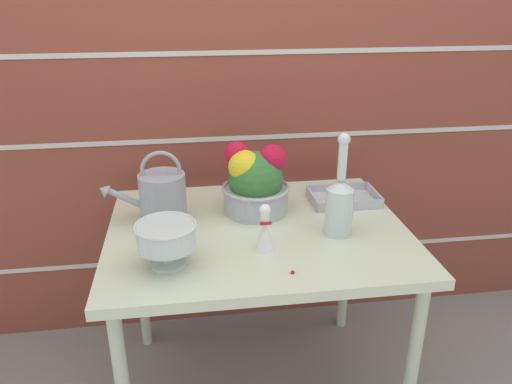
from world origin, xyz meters
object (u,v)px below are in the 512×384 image
(watering_can, at_px, (162,196))
(wire_tray, at_px, (343,199))
(figurine_vase, at_px, (265,232))
(flower_planter, at_px, (255,182))
(crystal_pedestal_bowl, at_px, (166,237))
(glass_decanter, at_px, (340,202))

(watering_can, relative_size, wire_tray, 1.18)
(figurine_vase, relative_size, wire_tray, 0.61)
(figurine_vase, bearing_deg, watering_can, 141.00)
(wire_tray, bearing_deg, flower_planter, -173.58)
(crystal_pedestal_bowl, bearing_deg, glass_decanter, 12.90)
(watering_can, relative_size, crystal_pedestal_bowl, 1.65)
(crystal_pedestal_bowl, bearing_deg, figurine_vase, 10.08)
(watering_can, bearing_deg, glass_decanter, -17.81)
(crystal_pedestal_bowl, distance_m, flower_planter, 0.48)
(crystal_pedestal_bowl, relative_size, glass_decanter, 0.52)
(glass_decanter, bearing_deg, figurine_vase, -163.91)
(watering_can, distance_m, figurine_vase, 0.43)
(crystal_pedestal_bowl, xyz_separation_m, wire_tray, (0.68, 0.39, -0.09))
(flower_planter, bearing_deg, crystal_pedestal_bowl, -131.99)
(watering_can, bearing_deg, flower_planter, 4.94)
(watering_can, distance_m, flower_planter, 0.34)
(figurine_vase, bearing_deg, glass_decanter, 16.09)
(watering_can, height_order, glass_decanter, glass_decanter)
(watering_can, distance_m, crystal_pedestal_bowl, 0.33)
(crystal_pedestal_bowl, xyz_separation_m, flower_planter, (0.32, 0.35, 0.02))
(figurine_vase, bearing_deg, flower_planter, 88.19)
(crystal_pedestal_bowl, bearing_deg, watering_can, 94.17)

